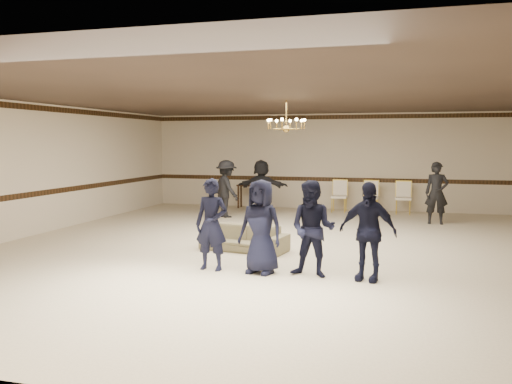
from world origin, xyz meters
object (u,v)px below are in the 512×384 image
Objects in this scene: settee at (244,238)px; banquet_chair_right at (403,198)px; chandelier at (286,115)px; adult_right at (437,193)px; boy_b at (261,227)px; console_table at (252,196)px; boy_d at (368,231)px; boy_c at (313,229)px; boy_a at (212,224)px; banquet_chair_left at (339,196)px; adult_mid at (262,188)px; banquet_chair_mid at (371,197)px; adult_left at (226,189)px.

settee is 1.78× the size of banquet_chair_right.
adult_right is at bearing 44.77° from chandelier.
adult_right is (3.18, 6.71, 0.05)m from boy_b.
banquet_chair_right is 5.01m from console_table.
settee is (-0.84, 1.77, -0.55)m from boy_b.
adult_right is at bearing 91.28° from boy_d.
boy_c is (1.19, -3.27, -2.06)m from chandelier.
boy_a is 1.60× the size of banquet_chair_left.
settee is at bearing -74.87° from console_table.
chandelier is 4.64m from adult_mid.
boy_b is 1.60× the size of banquet_chair_right.
chandelier reaches higher than banquet_chair_left.
boy_d is (0.90, 0.00, 0.00)m from boy_c.
chandelier is 4.40m from boy_d.
adult_right is at bearing 61.52° from boy_a.
adult_right is at bearing 59.92° from settee.
boy_d is at bearing 8.63° from boy_c.
adult_mid is 1.69× the size of banquet_chair_mid.
boy_c is 1.60× the size of banquet_chair_right.
boy_b is 0.90m from boy_c.
boy_c is (0.90, 0.00, 0.00)m from boy_b.
console_table is at bearing 175.69° from banquet_chair_left.
chandelier is 0.98× the size of console_table.
banquet_chair_mid is at bearing -155.37° from adult_mid.
boy_d is at bearing -93.90° from banquet_chair_right.
boy_c reaches higher than banquet_chair_right.
chandelier is 5.29m from adult_right.
settee is 7.11m from banquet_chair_mid.
chandelier is at bearing 170.65° from adult_left.
boy_d is at bearing -81.15° from banquet_chair_mid.
adult_mid reaches higher than boy_c.
boy_b is at bearing 105.54° from adult_mid.
boy_b is 1.80m from boy_d.
boy_a is at bearing -122.93° from adult_right.
boy_c is at bearing -36.43° from settee.
boy_a is 1.85m from settee.
adult_left is at bearing 128.78° from boy_c.
boy_b is at bearing 2.80° from boy_a.
adult_left is (-1.92, 6.41, 0.05)m from boy_a.
banquet_chair_mid is at bearing 93.19° from boy_b.
boy_b is 0.94× the size of adult_right.
boy_c is at bearing 11.71° from boy_b.
banquet_chair_left is at bearing 112.95° from boy_d.
boy_a is 7.18m from adult_mid.
adult_left reaches higher than boy_c.
boy_c is 0.94× the size of adult_left.
banquet_chair_left is at bearing -103.56° from adult_left.
banquet_chair_right is (0.48, 8.55, -0.30)m from boy_d.
chandelier is 0.58× the size of boy_c.
settee is at bearing -99.89° from banquet_chair_left.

